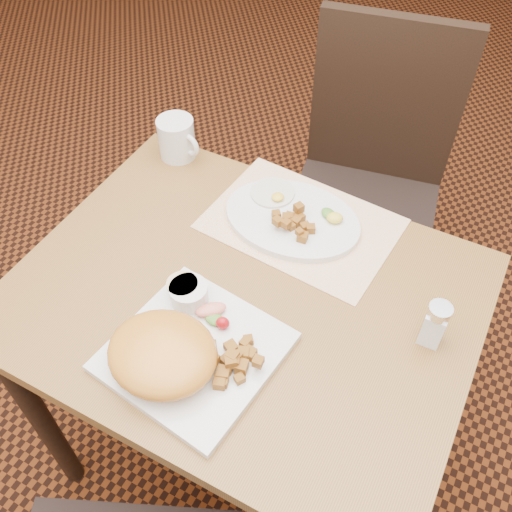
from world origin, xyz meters
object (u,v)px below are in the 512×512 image
object	(u,v)px
table	(244,325)
chair_far	(370,175)
plate_square	(195,352)
coffee_mug	(177,138)
salt_shaker	(435,324)
plate_oval	(292,219)

from	to	relation	value
table	chair_far	xyz separation A→B (m)	(0.04, 0.70, -0.10)
plate_square	coffee_mug	world-z (taller)	coffee_mug
chair_far	coffee_mug	xyz separation A→B (m)	(-0.39, -0.39, 0.26)
table	salt_shaker	world-z (taller)	salt_shaker
chair_far	salt_shaker	size ratio (longest dim) A/B	9.70
table	plate_square	size ratio (longest dim) A/B	3.21
plate_oval	salt_shaker	size ratio (longest dim) A/B	3.05
chair_far	plate_oval	xyz separation A→B (m)	(-0.04, -0.48, 0.22)
table	salt_shaker	size ratio (longest dim) A/B	9.00
chair_far	plate_oval	bearing A→B (deg)	75.23
chair_far	coffee_mug	distance (m)	0.61
table	coffee_mug	xyz separation A→B (m)	(-0.35, 0.30, 0.16)
table	coffee_mug	bearing A→B (deg)	138.69
plate_oval	coffee_mug	distance (m)	0.36
plate_square	salt_shaker	size ratio (longest dim) A/B	2.80
salt_shaker	table	bearing A→B (deg)	-169.37
chair_far	plate_oval	distance (m)	0.53
plate_oval	plate_square	bearing A→B (deg)	-91.70
coffee_mug	chair_far	bearing A→B (deg)	45.64
salt_shaker	coffee_mug	xyz separation A→B (m)	(-0.70, 0.24, -0.00)
plate_square	plate_oval	bearing A→B (deg)	88.30
coffee_mug	plate_square	bearing A→B (deg)	-54.22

